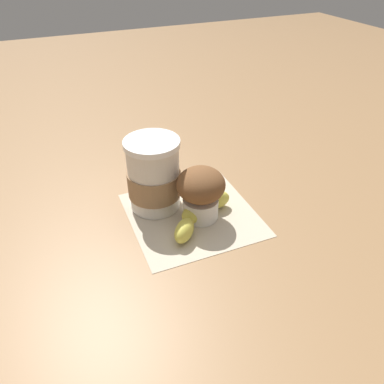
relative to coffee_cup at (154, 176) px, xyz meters
name	(u,v)px	position (x,y,z in m)	size (l,w,h in m)	color
ground_plane	(192,215)	(0.05, -0.05, -0.06)	(3.00, 3.00, 0.00)	#936D47
paper_napkin	(192,214)	(0.05, -0.05, -0.06)	(0.22, 0.22, 0.00)	beige
coffee_cup	(154,176)	(0.00, 0.00, 0.00)	(0.10, 0.10, 0.13)	silver
muffin	(201,191)	(0.06, -0.06, -0.01)	(0.08, 0.08, 0.10)	white
banana	(198,213)	(0.05, -0.07, -0.04)	(0.14, 0.10, 0.03)	#D6CC4C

